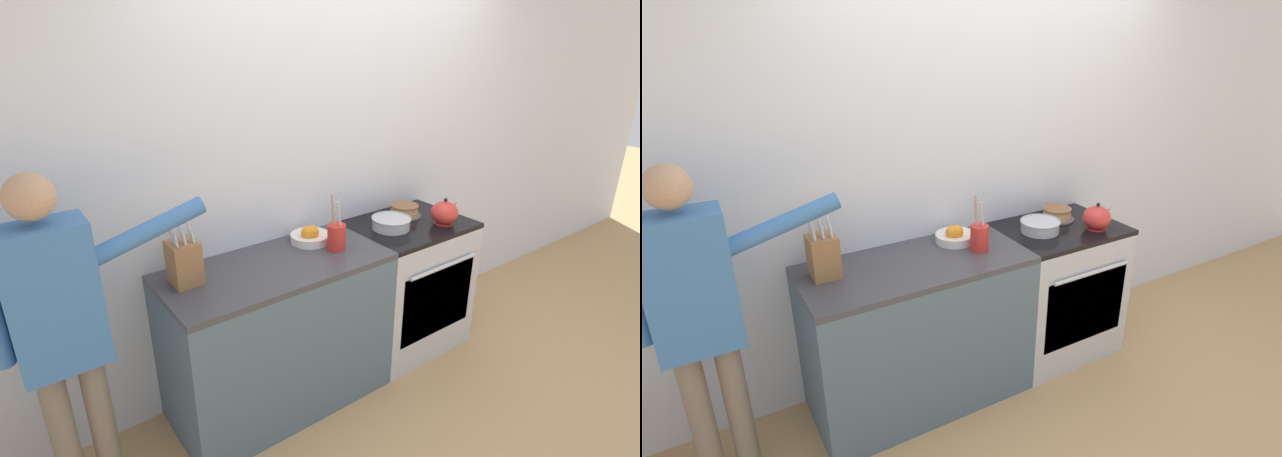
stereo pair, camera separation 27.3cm
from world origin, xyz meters
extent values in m
plane|color=tan|center=(0.00, 0.00, 0.00)|extent=(16.00, 16.00, 0.00)
cube|color=silver|center=(0.00, 0.61, 1.30)|extent=(8.00, 0.04, 2.60)
cube|color=#4C6070|center=(-0.70, 0.29, 0.43)|extent=(1.25, 0.59, 0.86)
cube|color=#3D3D42|center=(-0.70, 0.29, 0.88)|extent=(1.25, 0.59, 0.03)
cube|color=#B7BABF|center=(0.31, 0.29, 0.43)|extent=(0.77, 0.59, 0.87)
cube|color=black|center=(0.31, 0.01, 0.46)|extent=(0.63, 0.01, 0.48)
cylinder|color=#B7BABF|center=(0.31, -0.02, 0.71)|extent=(0.58, 0.02, 0.02)
cube|color=black|center=(0.31, 0.29, 0.88)|extent=(0.77, 0.59, 0.03)
cylinder|color=#4C4C51|center=(0.37, 0.40, 0.90)|extent=(0.23, 0.23, 0.01)
cylinder|color=tan|center=(0.37, 0.40, 0.92)|extent=(0.18, 0.18, 0.03)
cylinder|color=tan|center=(0.37, 0.40, 0.95)|extent=(0.18, 0.18, 0.03)
cylinder|color=brown|center=(0.37, 0.40, 0.97)|extent=(0.19, 0.19, 0.01)
cylinder|color=red|center=(0.48, 0.16, 0.90)|extent=(0.12, 0.12, 0.01)
ellipsoid|color=red|center=(0.48, 0.16, 0.97)|extent=(0.17, 0.17, 0.15)
cone|color=red|center=(0.57, 0.16, 1.00)|extent=(0.09, 0.04, 0.08)
sphere|color=black|center=(0.48, 0.16, 1.06)|extent=(0.02, 0.02, 0.02)
cylinder|color=#B7BABF|center=(0.15, 0.29, 0.93)|extent=(0.24, 0.24, 0.07)
torus|color=#B7BABF|center=(0.15, 0.29, 0.97)|extent=(0.25, 0.25, 0.01)
cube|color=olive|center=(-1.16, 0.38, 1.01)|extent=(0.14, 0.15, 0.22)
cylinder|color=#B2B2B7|center=(-1.21, 0.34, 1.15)|extent=(0.01, 0.04, 0.07)
cylinder|color=#B2B2B7|center=(-1.16, 0.34, 1.15)|extent=(0.01, 0.03, 0.06)
cylinder|color=#B2B2B7|center=(-1.12, 0.34, 1.15)|extent=(0.01, 0.03, 0.07)
cylinder|color=#B2B2B7|center=(-1.21, 0.38, 1.16)|extent=(0.01, 0.04, 0.08)
cylinder|color=#B2B2B7|center=(-1.16, 0.38, 1.16)|extent=(0.01, 0.04, 0.09)
cylinder|color=#B2B2B7|center=(-1.12, 0.37, 1.17)|extent=(0.01, 0.04, 0.10)
cylinder|color=#B2B2B7|center=(-1.21, 0.41, 1.17)|extent=(0.01, 0.04, 0.10)
cylinder|color=red|center=(-0.32, 0.25, 0.97)|extent=(0.10, 0.10, 0.15)
cylinder|color=#A37A51|center=(-0.34, 0.26, 1.09)|extent=(0.03, 0.07, 0.27)
cylinder|color=#B7BABF|center=(-0.31, 0.27, 1.10)|extent=(0.06, 0.03, 0.29)
cylinder|color=#B7BABF|center=(-0.31, 0.23, 1.07)|extent=(0.05, 0.03, 0.24)
cylinder|color=silver|center=(-0.38, 0.43, 0.92)|extent=(0.23, 0.23, 0.05)
sphere|color=orange|center=(-0.39, 0.40, 0.97)|extent=(0.08, 0.08, 0.08)
sphere|color=orange|center=(-0.41, 0.41, 0.97)|extent=(0.08, 0.08, 0.08)
cylinder|color=#7A6B5B|center=(-1.84, 0.24, 0.38)|extent=(0.11, 0.11, 0.76)
cylinder|color=#7A6B5B|center=(-1.68, 0.24, 0.38)|extent=(0.11, 0.11, 0.76)
cube|color=#3D70AD|center=(-1.76, 0.24, 1.08)|extent=(0.34, 0.20, 0.63)
cylinder|color=#3D70AD|center=(-1.36, 0.24, 1.27)|extent=(0.54, 0.08, 0.22)
sphere|color=tan|center=(-1.76, 0.24, 1.51)|extent=(0.18, 0.18, 0.18)
camera|label=1|loc=(-1.92, -1.78, 2.09)|focal=28.00mm
camera|label=2|loc=(-1.69, -1.92, 2.09)|focal=28.00mm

